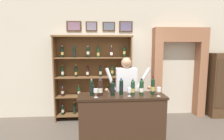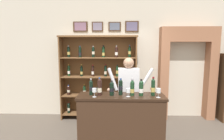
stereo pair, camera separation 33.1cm
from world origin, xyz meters
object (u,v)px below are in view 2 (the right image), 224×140
tasting_counter (121,123)px  shopkeeper (128,87)px  tasting_bottle_grappa (112,88)px  tasting_bottle_bianco (121,87)px  tasting_bottle_vin_santo (141,88)px  wine_glass_left (94,91)px  wine_shelf (99,76)px  tasting_bottle_super_tuscan (91,87)px  tasting_bottle_chianti (153,87)px  wine_glass_center (158,91)px  tasting_bottle_rosso (100,87)px  wine_glass_spare (128,91)px  tasting_bottle_riserva (132,88)px

tasting_counter → shopkeeper: (0.17, 0.60, 0.53)m
tasting_bottle_grappa → tasting_bottle_bianco: (0.16, 0.03, 0.02)m
tasting_bottle_vin_santo → wine_glass_left: (-0.82, -0.11, -0.03)m
shopkeeper → wine_shelf: bearing=129.4°
wine_shelf → tasting_bottle_super_tuscan: wine_shelf is taller
tasting_bottle_bianco → wine_glass_left: 0.48m
shopkeeper → tasting_bottle_grappa: shopkeeper is taller
wine_shelf → tasting_bottle_grappa: bearing=-75.3°
shopkeeper → tasting_bottle_chianti: 0.73m
tasting_counter → wine_glass_center: size_ratio=9.69×
tasting_counter → tasting_bottle_vin_santo: 0.75m
tasting_bottle_vin_santo → tasting_bottle_super_tuscan: bearing=178.4°
tasting_bottle_super_tuscan → tasting_bottle_rosso: (0.16, -0.01, 0.01)m
tasting_bottle_grappa → shopkeeper: bearing=60.9°
tasting_bottle_rosso → tasting_bottle_grappa: bearing=-3.7°
wine_shelf → tasting_bottle_bianco: wine_shelf is taller
tasting_bottle_bianco → tasting_bottle_chianti: (0.58, -0.02, 0.00)m
wine_glass_center → tasting_bottle_rosso: bearing=172.8°
tasting_bottle_super_tuscan → wine_shelf: bearing=90.7°
tasting_bottle_rosso → wine_glass_center: bearing=-7.2°
wine_shelf → wine_glass_spare: size_ratio=14.90×
shopkeeper → wine_glass_center: shopkeeper is taller
tasting_bottle_super_tuscan → tasting_bottle_vin_santo: same height
tasting_bottle_vin_santo → tasting_bottle_riserva: bearing=175.5°
tasting_bottle_bianco → wine_glass_left: size_ratio=1.99×
tasting_counter → tasting_bottle_vin_santo: bearing=-2.0°
tasting_bottle_riserva → tasting_bottle_vin_santo: size_ratio=1.02×
shopkeeper → wine_glass_left: bearing=-131.4°
tasting_bottle_rosso → tasting_bottle_riserva: bearing=-0.5°
tasting_bottle_bianco → tasting_bottle_vin_santo: (0.36, -0.04, -0.01)m
tasting_bottle_rosso → wine_glass_spare: (0.51, -0.09, -0.05)m
tasting_bottle_grappa → tasting_counter: bearing=3.3°
wine_glass_left → wine_glass_spare: bearing=3.3°
tasting_bottle_rosso → wine_glass_center: 1.03m
wine_shelf → tasting_bottle_riserva: wine_shelf is taller
shopkeeper → tasting_bottle_super_tuscan: (-0.71, -0.59, 0.13)m
tasting_bottle_chianti → tasting_bottle_riserva: bearing=-179.3°
tasting_bottle_vin_santo → wine_glass_spare: 0.25m
tasting_bottle_riserva → wine_glass_center: tasting_bottle_riserva is taller
tasting_counter → wine_glass_left: (-0.47, -0.12, 0.63)m
tasting_bottle_bianco → wine_glass_center: size_ratio=1.88×
tasting_bottle_rosso → wine_glass_spare: bearing=-10.2°
tasting_bottle_super_tuscan → tasting_bottle_bianco: 0.54m
tasting_bottle_chianti → wine_glass_center: bearing=-62.2°
tasting_bottle_riserva → tasting_bottle_chianti: (0.37, 0.00, 0.02)m
shopkeeper → tasting_bottle_vin_santo: (0.19, -0.61, 0.13)m
shopkeeper → wine_glass_center: (0.47, -0.73, 0.10)m
tasting_counter → shopkeeper: shopkeeper is taller
tasting_bottle_bianco → tasting_counter: bearing=-72.2°
tasting_bottle_bianco → wine_glass_spare: size_ratio=2.08×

